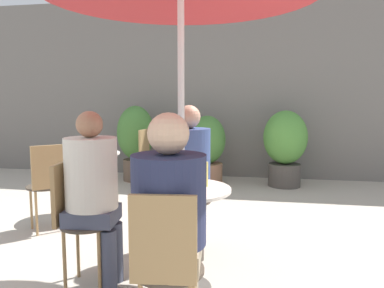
{
  "coord_description": "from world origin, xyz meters",
  "views": [
    {
      "loc": [
        0.67,
        -2.3,
        1.29
      ],
      "look_at": [
        0.16,
        0.5,
        0.96
      ],
      "focal_mm": 35.0,
      "sensor_mm": 36.0,
      "label": 1
    }
  ],
  "objects_px": {
    "cafe_table_near": "(182,217)",
    "seated_person_0": "(189,168)",
    "bistro_chair_4": "(47,180)",
    "beer_glass_1": "(163,173)",
    "beer_glass_2": "(166,181)",
    "bistro_chair_0": "(190,189)",
    "seated_person_1": "(94,185)",
    "bistro_chair_2": "(166,261)",
    "seated_person_2": "(169,212)",
    "beer_glass_0": "(204,174)",
    "potted_plant_2": "(285,144)",
    "bistro_chair_1": "(75,212)",
    "bistro_chair_3": "(149,153)",
    "potted_plant_0": "(136,139)",
    "potted_plant_1": "(207,148)",
    "cafe_table_far": "(93,172)"
  },
  "relations": [
    {
      "from": "beer_glass_0",
      "to": "potted_plant_2",
      "type": "bearing_deg",
      "value": 77.01
    },
    {
      "from": "bistro_chair_4",
      "to": "potted_plant_0",
      "type": "distance_m",
      "value": 2.49
    },
    {
      "from": "seated_person_2",
      "to": "potted_plant_0",
      "type": "relative_size",
      "value": 1.02
    },
    {
      "from": "bistro_chair_1",
      "to": "bistro_chair_2",
      "type": "xyz_separation_m",
      "value": [
        0.81,
        -0.66,
        0.0
      ]
    },
    {
      "from": "bistro_chair_1",
      "to": "seated_person_2",
      "type": "distance_m",
      "value": 0.97
    },
    {
      "from": "cafe_table_near",
      "to": "beer_glass_2",
      "type": "relative_size",
      "value": 4.62
    },
    {
      "from": "bistro_chair_1",
      "to": "bistro_chair_2",
      "type": "relative_size",
      "value": 1.0
    },
    {
      "from": "bistro_chair_4",
      "to": "seated_person_0",
      "type": "xyz_separation_m",
      "value": [
        1.45,
        -0.26,
        0.21
      ]
    },
    {
      "from": "bistro_chair_0",
      "to": "seated_person_0",
      "type": "relative_size",
      "value": 0.7
    },
    {
      "from": "bistro_chair_0",
      "to": "seated_person_0",
      "type": "height_order",
      "value": "seated_person_0"
    },
    {
      "from": "beer_glass_1",
      "to": "seated_person_0",
      "type": "bearing_deg",
      "value": 81.12
    },
    {
      "from": "bistro_chair_3",
      "to": "beer_glass_0",
      "type": "relative_size",
      "value": 5.2
    },
    {
      "from": "seated_person_0",
      "to": "potted_plant_1",
      "type": "xyz_separation_m",
      "value": [
        -0.22,
        2.72,
        -0.17
      ]
    },
    {
      "from": "bistro_chair_1",
      "to": "seated_person_2",
      "type": "bearing_deg",
      "value": -129.02
    },
    {
      "from": "cafe_table_far",
      "to": "potted_plant_1",
      "type": "bearing_deg",
      "value": 60.07
    },
    {
      "from": "seated_person_1",
      "to": "bistro_chair_0",
      "type": "bearing_deg",
      "value": -39.07
    },
    {
      "from": "cafe_table_near",
      "to": "potted_plant_2",
      "type": "height_order",
      "value": "potted_plant_2"
    },
    {
      "from": "cafe_table_near",
      "to": "bistro_chair_3",
      "type": "xyz_separation_m",
      "value": [
        -1.07,
        2.81,
        0.01
      ]
    },
    {
      "from": "bistro_chair_0",
      "to": "bistro_chair_2",
      "type": "relative_size",
      "value": 1.0
    },
    {
      "from": "bistro_chair_0",
      "to": "potted_plant_2",
      "type": "relative_size",
      "value": 0.76
    },
    {
      "from": "seated_person_2",
      "to": "bistro_chair_4",
      "type": "bearing_deg",
      "value": -48.69
    },
    {
      "from": "cafe_table_far",
      "to": "potted_plant_0",
      "type": "bearing_deg",
      "value": 93.47
    },
    {
      "from": "bistro_chair_0",
      "to": "bistro_chair_2",
      "type": "bearing_deg",
      "value": -90.0
    },
    {
      "from": "seated_person_1",
      "to": "seated_person_2",
      "type": "bearing_deg",
      "value": -134.95
    },
    {
      "from": "bistro_chair_2",
      "to": "bistro_chair_3",
      "type": "distance_m",
      "value": 3.73
    },
    {
      "from": "bistro_chair_2",
      "to": "beer_glass_0",
      "type": "xyz_separation_m",
      "value": [
        0.06,
        0.81,
        0.27
      ]
    },
    {
      "from": "bistro_chair_2",
      "to": "potted_plant_2",
      "type": "relative_size",
      "value": 0.76
    },
    {
      "from": "seated_person_2",
      "to": "beer_glass_0",
      "type": "bearing_deg",
      "value": -102.65
    },
    {
      "from": "bistro_chair_0",
      "to": "seated_person_0",
      "type": "bearing_deg",
      "value": -90.0
    },
    {
      "from": "bistro_chair_0",
      "to": "potted_plant_2",
      "type": "xyz_separation_m",
      "value": [
        0.97,
        2.6,
        0.11
      ]
    },
    {
      "from": "seated_person_1",
      "to": "potted_plant_2",
      "type": "height_order",
      "value": "seated_person_1"
    },
    {
      "from": "bistro_chair_2",
      "to": "beer_glass_0",
      "type": "relative_size",
      "value": 5.2
    },
    {
      "from": "cafe_table_near",
      "to": "seated_person_0",
      "type": "xyz_separation_m",
      "value": [
        -0.06,
        0.6,
        0.23
      ]
    },
    {
      "from": "potted_plant_2",
      "to": "cafe_table_near",
      "type": "bearing_deg",
      "value": -105.0
    },
    {
      "from": "beer_glass_2",
      "to": "cafe_table_far",
      "type": "bearing_deg",
      "value": 127.86
    },
    {
      "from": "bistro_chair_4",
      "to": "potted_plant_1",
      "type": "bearing_deg",
      "value": -161.0
    },
    {
      "from": "cafe_table_near",
      "to": "bistro_chair_4",
      "type": "bearing_deg",
      "value": 150.42
    },
    {
      "from": "bistro_chair_2",
      "to": "bistro_chair_3",
      "type": "relative_size",
      "value": 1.0
    },
    {
      "from": "bistro_chair_1",
      "to": "potted_plant_2",
      "type": "xyz_separation_m",
      "value": [
        1.63,
        3.41,
        0.11
      ]
    },
    {
      "from": "bistro_chair_0",
      "to": "potted_plant_1",
      "type": "distance_m",
      "value": 2.59
    },
    {
      "from": "potted_plant_0",
      "to": "potted_plant_2",
      "type": "bearing_deg",
      "value": -0.09
    },
    {
      "from": "cafe_table_near",
      "to": "potted_plant_1",
      "type": "height_order",
      "value": "potted_plant_1"
    },
    {
      "from": "bistro_chair_4",
      "to": "seated_person_1",
      "type": "distance_m",
      "value": 1.31
    },
    {
      "from": "seated_person_2",
      "to": "beer_glass_1",
      "type": "bearing_deg",
      "value": -78.46
    },
    {
      "from": "bistro_chair_2",
      "to": "beer_glass_1",
      "type": "xyz_separation_m",
      "value": [
        -0.22,
        0.8,
        0.27
      ]
    },
    {
      "from": "bistro_chair_0",
      "to": "seated_person_1",
      "type": "xyz_separation_m",
      "value": [
        -0.52,
        -0.8,
        0.19
      ]
    },
    {
      "from": "bistro_chair_2",
      "to": "seated_person_2",
      "type": "distance_m",
      "value": 0.24
    },
    {
      "from": "bistro_chair_4",
      "to": "beer_glass_1",
      "type": "height_order",
      "value": "beer_glass_1"
    },
    {
      "from": "bistro_chair_2",
      "to": "potted_plant_0",
      "type": "bearing_deg",
      "value": -75.43
    },
    {
      "from": "bistro_chair_0",
      "to": "beer_glass_1",
      "type": "bearing_deg",
      "value": -101.82
    }
  ]
}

